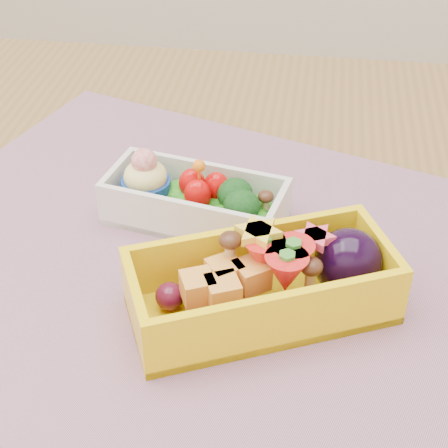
# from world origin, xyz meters

# --- Properties ---
(table) EXTENTS (1.20, 0.80, 0.75)m
(table) POSITION_xyz_m (0.00, 0.00, 0.65)
(table) COLOR brown
(table) RESTS_ON ground
(placemat) EXTENTS (0.64, 0.56, 0.00)m
(placemat) POSITION_xyz_m (0.02, -0.02, 0.75)
(placemat) COLOR #A37081
(placemat) RESTS_ON table
(bento_white) EXTENTS (0.16, 0.09, 0.06)m
(bento_white) POSITION_xyz_m (-0.01, 0.04, 0.77)
(bento_white) COLOR silver
(bento_white) RESTS_ON placemat
(bento_yellow) EXTENTS (0.20, 0.15, 0.06)m
(bento_yellow) POSITION_xyz_m (0.06, -0.06, 0.78)
(bento_yellow) COLOR yellow
(bento_yellow) RESTS_ON placemat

